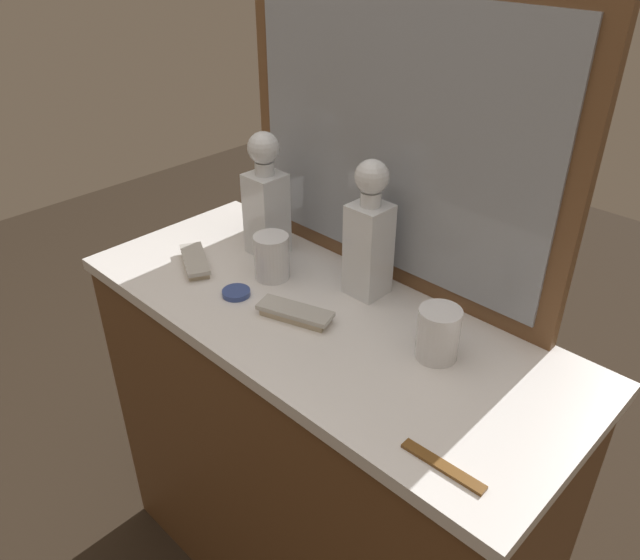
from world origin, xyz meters
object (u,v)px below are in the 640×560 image
object	(u,v)px
porcelain_dish	(236,293)
tortoiseshell_comb	(443,466)
crystal_tumbler_left	(438,335)
crystal_tumbler_right	(272,258)
silver_brush_center	(295,313)
crystal_decanter_left	(266,206)
crystal_decanter_front	(369,242)
silver_brush_left	(195,261)

from	to	relation	value
porcelain_dish	tortoiseshell_comb	distance (m)	0.61
crystal_tumbler_left	crystal_tumbler_right	size ratio (longest dim) A/B	0.99
crystal_tumbler_right	silver_brush_center	world-z (taller)	crystal_tumbler_right
crystal_decanter_left	tortoiseshell_comb	distance (m)	0.77
tortoiseshell_comb	crystal_tumbler_left	bearing A→B (deg)	127.37
crystal_decanter_front	crystal_tumbler_left	xyz separation A→B (m)	(0.24, -0.08, -0.08)
crystal_tumbler_right	tortoiseshell_comb	size ratio (longest dim) A/B	0.73
silver_brush_center	crystal_tumbler_right	bearing A→B (deg)	153.29
silver_brush_center	tortoiseshell_comb	size ratio (longest dim) A/B	1.17
crystal_decanter_front	porcelain_dish	size ratio (longest dim) A/B	4.94
crystal_tumbler_left	silver_brush_left	size ratio (longest dim) A/B	0.66
porcelain_dish	crystal_decanter_left	bearing A→B (deg)	118.47
crystal_decanter_front	crystal_decanter_left	bearing A→B (deg)	-174.71
silver_brush_left	tortoiseshell_comb	size ratio (longest dim) A/B	1.09
crystal_tumbler_right	crystal_decanter_left	bearing A→B (deg)	142.60
crystal_decanter_left	silver_brush_center	size ratio (longest dim) A/B	1.80
crystal_decanter_front	crystal_tumbler_left	bearing A→B (deg)	-18.55
crystal_decanter_front	porcelain_dish	distance (m)	0.31
crystal_tumbler_right	porcelain_dish	distance (m)	0.12
silver_brush_left	crystal_decanter_front	bearing A→B (deg)	28.53
silver_brush_left	porcelain_dish	world-z (taller)	silver_brush_left
silver_brush_left	porcelain_dish	distance (m)	0.17
silver_brush_center	crystal_tumbler_left	bearing A→B (deg)	19.68
crystal_tumbler_right	tortoiseshell_comb	distance (m)	0.64
crystal_tumbler_left	crystal_decanter_front	bearing A→B (deg)	161.45
crystal_decanter_left	crystal_tumbler_right	xyz separation A→B (m)	(0.10, -0.08, -0.07)
crystal_decanter_front	porcelain_dish	bearing A→B (deg)	-132.92
porcelain_dish	tortoiseshell_comb	world-z (taller)	porcelain_dish
crystal_tumbler_right	silver_brush_left	world-z (taller)	crystal_tumbler_right
silver_brush_center	tortoiseshell_comb	bearing A→B (deg)	-14.75
crystal_decanter_left	porcelain_dish	distance (m)	0.24
silver_brush_left	silver_brush_center	world-z (taller)	same
crystal_decanter_front	silver_brush_left	distance (m)	0.43
silver_brush_center	crystal_decanter_left	bearing A→B (deg)	148.89
crystal_tumbler_left	tortoiseshell_comb	bearing A→B (deg)	-52.63
crystal_tumbler_right	crystal_tumbler_left	bearing A→B (deg)	2.77
crystal_tumbler_left	porcelain_dish	bearing A→B (deg)	-163.57
crystal_tumbler_right	silver_brush_left	xyz separation A→B (m)	(-0.17, -0.10, -0.04)
crystal_decanter_left	tortoiseshell_comb	world-z (taller)	crystal_decanter_left
crystal_decanter_front	crystal_tumbler_right	world-z (taller)	crystal_decanter_front
crystal_decanter_front	silver_brush_center	xyz separation A→B (m)	(-0.04, -0.18, -0.11)
crystal_tumbler_left	porcelain_dish	size ratio (longest dim) A/B	1.68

